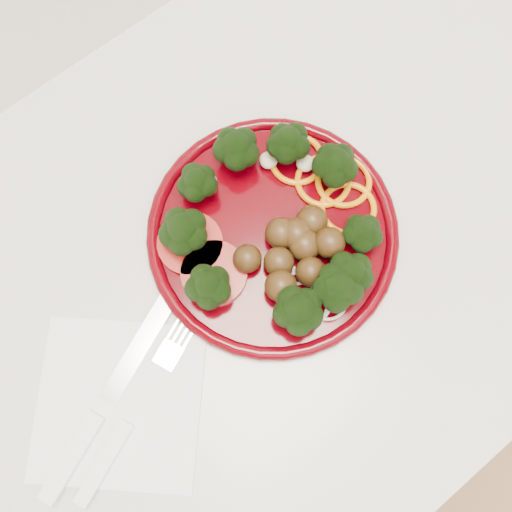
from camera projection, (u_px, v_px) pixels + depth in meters
counter at (144, 405)px, 0.99m from camera, size 2.40×0.60×0.90m
plate at (277, 232)px, 0.58m from camera, size 0.26×0.26×0.06m
napkin at (119, 403)px, 0.55m from camera, size 0.22×0.22×0.00m
knife at (94, 421)px, 0.54m from camera, size 0.21×0.10×0.01m
fork at (118, 440)px, 0.54m from camera, size 0.19×0.09×0.01m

